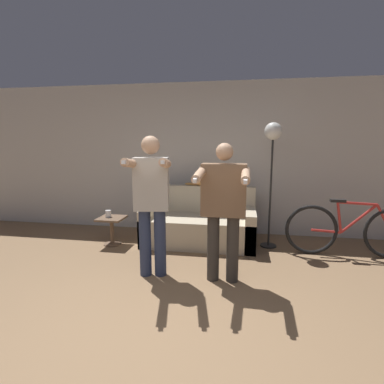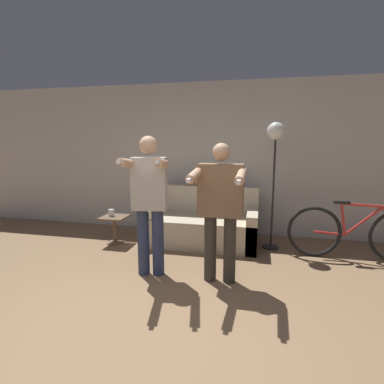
{
  "view_description": "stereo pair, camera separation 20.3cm",
  "coord_description": "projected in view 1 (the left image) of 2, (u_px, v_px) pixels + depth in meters",
  "views": [
    {
      "loc": [
        0.77,
        -2.03,
        1.6
      ],
      "look_at": [
        0.09,
        1.88,
        0.93
      ],
      "focal_mm": 28.0,
      "sensor_mm": 36.0,
      "label": 1
    },
    {
      "loc": [
        0.96,
        -1.99,
        1.6
      ],
      "look_at": [
        0.09,
        1.88,
        0.93
      ],
      "focal_mm": 28.0,
      "sensor_mm": 36.0,
      "label": 2
    }
  ],
  "objects": [
    {
      "name": "cat",
      "position": [
        203.0,
        181.0,
        4.96
      ],
      "size": [
        0.52,
        0.15,
        0.18
      ],
      "color": "tan",
      "rests_on": "couch"
    },
    {
      "name": "floor_lamp",
      "position": [
        273.0,
        144.0,
        4.38
      ],
      "size": [
        0.25,
        0.25,
        1.88
      ],
      "color": "black",
      "rests_on": "ground_plane"
    },
    {
      "name": "wall_back",
      "position": [
        200.0,
        159.0,
        5.26
      ],
      "size": [
        10.0,
        0.05,
        2.6
      ],
      "color": "beige",
      "rests_on": "ground_plane"
    },
    {
      "name": "ground_plane",
      "position": [
        140.0,
        346.0,
        2.37
      ],
      "size": [
        16.0,
        16.0,
        0.0
      ],
      "primitive_type": "plane",
      "color": "#846647"
    },
    {
      "name": "cup",
      "position": [
        108.0,
        214.0,
        4.66
      ],
      "size": [
        0.09,
        0.09,
        0.11
      ],
      "color": "white",
      "rests_on": "side_table"
    },
    {
      "name": "person_left",
      "position": [
        151.0,
        198.0,
        3.47
      ],
      "size": [
        0.54,
        0.73,
        1.67
      ],
      "rotation": [
        0.0,
        0.0,
        0.17
      ],
      "color": "#2D3856",
      "rests_on": "ground_plane"
    },
    {
      "name": "couch",
      "position": [
        200.0,
        225.0,
        4.77
      ],
      "size": [
        1.74,
        0.86,
        0.88
      ],
      "color": "beige",
      "rests_on": "ground_plane"
    },
    {
      "name": "person_right",
      "position": [
        223.0,
        203.0,
        3.33
      ],
      "size": [
        0.57,
        0.67,
        1.59
      ],
      "rotation": [
        0.0,
        0.0,
        -0.01
      ],
      "color": "#38332D",
      "rests_on": "ground_plane"
    },
    {
      "name": "bicycle",
      "position": [
        351.0,
        231.0,
        4.17
      ],
      "size": [
        1.76,
        0.07,
        0.81
      ],
      "color": "black",
      "rests_on": "ground_plane"
    },
    {
      "name": "side_table",
      "position": [
        112.0,
        225.0,
        4.67
      ],
      "size": [
        0.39,
        0.39,
        0.44
      ],
      "color": "brown",
      "rests_on": "ground_plane"
    }
  ]
}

